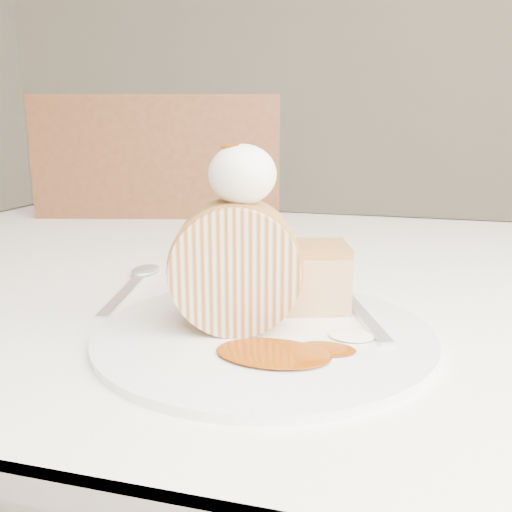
# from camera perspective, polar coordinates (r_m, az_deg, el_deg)

# --- Properties ---
(table) EXTENTS (1.40, 0.90, 0.75)m
(table) POSITION_cam_1_polar(r_m,az_deg,el_deg) (0.74, 5.63, -8.38)
(table) COLOR white
(table) RESTS_ON ground
(chair_far) EXTENTS (0.56, 0.56, 0.98)m
(chair_far) POSITION_cam_1_polar(r_m,az_deg,el_deg) (1.27, -8.40, -3.81)
(chair_far) COLOR brown
(chair_far) RESTS_ON ground
(plate) EXTENTS (0.37, 0.37, 0.01)m
(plate) POSITION_cam_1_polar(r_m,az_deg,el_deg) (0.50, 0.81, -7.82)
(plate) COLOR white
(plate) RESTS_ON table
(roulade_slice) EXTENTS (0.12, 0.09, 0.11)m
(roulade_slice) POSITION_cam_1_polar(r_m,az_deg,el_deg) (0.49, -2.05, -1.09)
(roulade_slice) COLOR beige
(roulade_slice) RESTS_ON plate
(cake_chunk) EXTENTS (0.08, 0.08, 0.05)m
(cake_chunk) POSITION_cam_1_polar(r_m,az_deg,el_deg) (0.55, 5.69, -2.45)
(cake_chunk) COLOR #B57C44
(cake_chunk) RESTS_ON plate
(whipped_cream) EXTENTS (0.06, 0.06, 0.05)m
(whipped_cream) POSITION_cam_1_polar(r_m,az_deg,el_deg) (0.47, -1.37, 8.16)
(whipped_cream) COLOR white
(whipped_cream) RESTS_ON roulade_slice
(caramel_drizzle) EXTENTS (0.03, 0.02, 0.01)m
(caramel_drizzle) POSITION_cam_1_polar(r_m,az_deg,el_deg) (0.47, -1.85, 11.55)
(caramel_drizzle) COLOR #7E3305
(caramel_drizzle) RESTS_ON whipped_cream
(caramel_pool) EXTENTS (0.10, 0.08, 0.00)m
(caramel_pool) POSITION_cam_1_polar(r_m,az_deg,el_deg) (0.44, 1.71, -9.66)
(caramel_pool) COLOR #7E3305
(caramel_pool) RESTS_ON plate
(fork) EXTENTS (0.09, 0.17, 0.00)m
(fork) POSITION_cam_1_polar(r_m,az_deg,el_deg) (0.53, 10.86, -6.12)
(fork) COLOR silver
(fork) RESTS_ON plate
(spoon) EXTENTS (0.06, 0.18, 0.00)m
(spoon) POSITION_cam_1_polar(r_m,az_deg,el_deg) (0.62, -13.14, -3.85)
(spoon) COLOR silver
(spoon) RESTS_ON table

